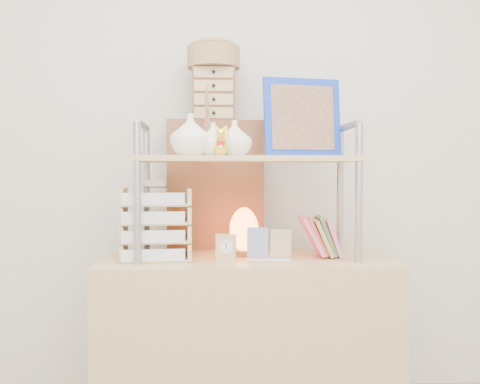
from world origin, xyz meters
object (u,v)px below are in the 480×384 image
at_px(salt_lamp, 244,231).
at_px(letter_tray, 156,227).
at_px(desk, 247,347).
at_px(cabinet, 214,261).

bearing_deg(salt_lamp, letter_tray, -168.89).
xyz_separation_m(desk, salt_lamp, (-0.01, 0.07, 0.48)).
xyz_separation_m(letter_tray, salt_lamp, (0.37, 0.07, -0.02)).
bearing_deg(salt_lamp, cabinet, 112.62).
xyz_separation_m(cabinet, salt_lamp, (0.13, -0.30, 0.18)).
distance_m(desk, letter_tray, 0.63).
bearing_deg(cabinet, desk, -74.71).
relative_size(letter_tray, salt_lamp, 1.58).
distance_m(desk, salt_lamp, 0.48).
xyz_separation_m(desk, letter_tray, (-0.37, -0.01, 0.51)).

